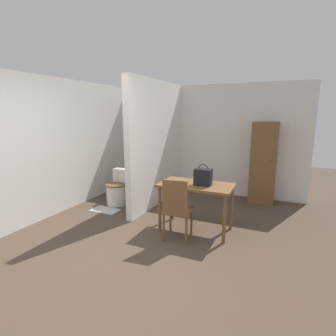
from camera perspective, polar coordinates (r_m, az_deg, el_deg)
The scene contains 10 objects.
ground_plane at distance 3.56m, azimuth -13.18°, elevation -19.91°, with size 16.00×16.00×0.00m, color #4C3D30.
wall_back at distance 6.33m, azimuth 6.60°, elevation 6.16°, with size 4.86×0.12×2.50m.
wall_left at distance 5.73m, azimuth -18.87°, elevation 5.05°, with size 0.12×4.57×2.50m.
partition_wall at distance 5.40m, azimuth -2.28°, elevation 5.29°, with size 0.12×2.29×2.50m.
dining_table at distance 4.16m, azimuth 6.15°, elevation -4.77°, with size 1.15×0.64×0.77m.
wooden_chair at distance 3.86m, azimuth 1.92°, elevation -8.65°, with size 0.44×0.44×0.95m.
toilet at distance 5.58m, azimuth -10.87°, elevation -4.68°, with size 0.42×0.57×0.71m.
handbag at distance 4.05m, azimuth 7.65°, elevation -1.93°, with size 0.25×0.18×0.33m.
wooden_cabinet at distance 5.81m, azimuth 20.05°, elevation 1.03°, with size 0.50×0.46×1.70m.
bath_mat at distance 5.33m, azimuth -13.54°, elevation -8.88°, with size 0.55×0.32×0.01m.
Camera 1 is at (1.90, -2.38, 1.85)m, focal length 28.00 mm.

